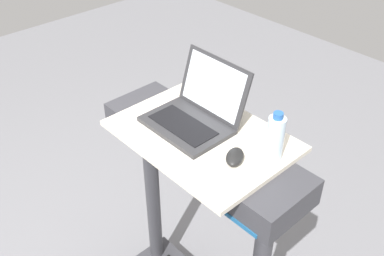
% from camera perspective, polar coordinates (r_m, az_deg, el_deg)
% --- Properties ---
extents(desk_board, '(0.66, 0.47, 0.02)m').
position_cam_1_polar(desk_board, '(1.69, 1.25, -0.97)').
color(desk_board, beige).
rests_on(desk_board, treadmill_base).
extents(laptop, '(0.32, 0.29, 0.23)m').
position_cam_1_polar(laptop, '(1.71, 0.40, 2.01)').
color(laptop, '#2D2D30').
rests_on(laptop, desk_board).
extents(computer_mouse, '(0.10, 0.12, 0.03)m').
position_cam_1_polar(computer_mouse, '(1.55, 5.45, -3.66)').
color(computer_mouse, black).
rests_on(computer_mouse, desk_board).
extents(water_bottle, '(0.06, 0.06, 0.19)m').
position_cam_1_polar(water_bottle, '(1.54, 10.52, -1.19)').
color(water_bottle, silver).
rests_on(water_bottle, desk_board).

